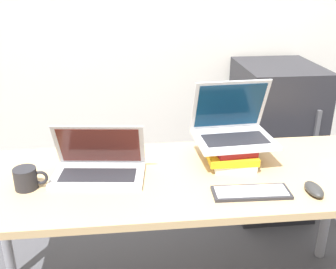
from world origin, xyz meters
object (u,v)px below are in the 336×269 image
(laptop_left, at_px, (99,165))
(mouse, at_px, (314,189))
(laptop_on_books, at_px, (232,128))
(wireless_keyboard, at_px, (251,192))
(mug, at_px, (26,178))
(mini_fridge, at_px, (272,139))
(book_stack, at_px, (231,153))

(laptop_left, bearing_deg, mouse, -16.05)
(laptop_on_books, distance_m, wireless_keyboard, 0.34)
(mouse, bearing_deg, mug, 171.86)
(wireless_keyboard, relative_size, mouse, 2.60)
(wireless_keyboard, height_order, mini_fridge, mini_fridge)
(laptop_left, distance_m, laptop_on_books, 0.59)
(laptop_left, distance_m, mouse, 0.84)
(laptop_left, bearing_deg, mini_fridge, 37.06)
(laptop_left, xyz_separation_m, laptop_on_books, (0.57, 0.10, 0.10))
(mug, xyz_separation_m, mini_fridge, (1.31, 0.86, -0.27))
(book_stack, relative_size, mug, 1.87)
(mouse, bearing_deg, book_stack, 130.71)
(laptop_left, relative_size, mug, 3.02)
(wireless_keyboard, bearing_deg, laptop_left, 159.63)
(laptop_left, relative_size, laptop_on_books, 1.13)
(laptop_left, height_order, laptop_on_books, laptop_on_books)
(laptop_left, relative_size, book_stack, 1.62)
(book_stack, relative_size, wireless_keyboard, 0.82)
(book_stack, height_order, wireless_keyboard, book_stack)
(book_stack, xyz_separation_m, mini_fridge, (0.48, 0.73, -0.27))
(laptop_left, bearing_deg, laptop_on_books, 9.42)
(mini_fridge, bearing_deg, wireless_keyboard, -115.10)
(laptop_left, xyz_separation_m, wireless_keyboard, (0.57, -0.21, -0.04))
(book_stack, xyz_separation_m, laptop_on_books, (0.01, 0.04, 0.10))
(laptop_on_books, distance_m, mini_fridge, 0.91)
(mouse, xyz_separation_m, mug, (-1.08, 0.15, 0.03))
(book_stack, xyz_separation_m, mouse, (0.25, -0.29, -0.03))
(wireless_keyboard, height_order, mug, mug)
(mini_fridge, bearing_deg, laptop_left, -142.94)
(wireless_keyboard, bearing_deg, mini_fridge, 64.90)
(book_stack, height_order, mouse, book_stack)
(wireless_keyboard, bearing_deg, mug, 170.94)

